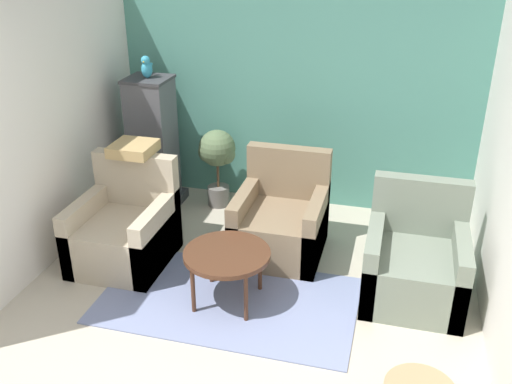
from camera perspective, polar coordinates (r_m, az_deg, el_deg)
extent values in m
cube|color=#4C897A|center=(6.15, 4.04, 9.52)|extent=(3.92, 0.06, 2.41)
cube|color=silver|center=(5.41, -20.28, 5.73)|extent=(0.06, 3.26, 2.41)
cube|color=silver|center=(4.55, 24.20, 1.42)|extent=(0.06, 3.26, 2.41)
cube|color=slate|center=(4.88, -2.81, -10.73)|extent=(2.14, 1.20, 0.01)
cylinder|color=#472819|center=(4.63, -2.93, -6.22)|extent=(0.71, 0.71, 0.04)
cylinder|color=#472819|center=(4.66, -6.31, -9.70)|extent=(0.04, 0.04, 0.44)
cylinder|color=#472819|center=(4.54, -1.01, -10.58)|extent=(0.04, 0.04, 0.44)
cylinder|color=#472819|center=(5.00, -4.52, -6.91)|extent=(0.04, 0.04, 0.44)
cylinder|color=#472819|center=(4.89, 0.41, -7.65)|extent=(0.04, 0.04, 0.44)
cube|color=tan|center=(5.41, -13.08, -4.80)|extent=(0.81, 0.86, 0.45)
cube|color=tan|center=(5.47, -11.88, 1.32)|extent=(0.81, 0.14, 0.50)
cube|color=tan|center=(5.52, -16.35, -3.48)|extent=(0.12, 0.86, 0.62)
cube|color=tan|center=(5.22, -9.82, -4.51)|extent=(0.12, 0.86, 0.62)
cube|color=slate|center=(4.97, 15.45, -7.99)|extent=(0.81, 0.86, 0.45)
cube|color=slate|center=(5.06, 16.13, -1.27)|extent=(0.81, 0.14, 0.50)
cube|color=slate|center=(4.92, 11.57, -6.69)|extent=(0.12, 0.86, 0.62)
cube|color=slate|center=(4.95, 19.55, -7.53)|extent=(0.12, 0.86, 0.62)
cube|color=#7A664C|center=(5.41, 2.39, -4.05)|extent=(0.81, 0.86, 0.45)
cube|color=#7A664C|center=(5.52, 3.30, 2.04)|extent=(0.81, 0.14, 0.50)
cube|color=#7A664C|center=(5.44, -1.13, -2.79)|extent=(0.12, 0.86, 0.62)
cube|color=#7A664C|center=(5.32, 6.02, -3.67)|extent=(0.12, 0.86, 0.62)
cube|color=#353539|center=(6.53, -9.81, -0.71)|extent=(0.54, 0.54, 0.10)
cube|color=#4C4C51|center=(6.25, -10.29, 5.09)|extent=(0.43, 0.43, 1.31)
cube|color=#353539|center=(6.06, -10.78, 11.03)|extent=(0.45, 0.45, 0.03)
ellipsoid|color=teal|center=(6.03, -10.86, 11.96)|extent=(0.11, 0.13, 0.17)
sphere|color=teal|center=(6.00, -11.01, 12.81)|extent=(0.09, 0.09, 0.09)
cone|color=gold|center=(5.96, -11.17, 12.65)|extent=(0.04, 0.04, 0.04)
cone|color=teal|center=(6.09, -10.61, 11.93)|extent=(0.05, 0.11, 0.15)
cylinder|color=#66605B|center=(6.39, -3.76, -0.34)|extent=(0.24, 0.24, 0.22)
cylinder|color=brown|center=(6.28, -3.83, 1.87)|extent=(0.03, 0.03, 0.32)
sphere|color=#566B47|center=(6.17, -3.91, 4.40)|extent=(0.40, 0.40, 0.40)
sphere|color=#566B47|center=(6.26, -4.72, 4.02)|extent=(0.24, 0.24, 0.24)
sphere|color=#566B47|center=(6.13, -3.10, 3.79)|extent=(0.22, 0.22, 0.22)
cube|color=tan|center=(5.36, -12.17, 4.27)|extent=(0.38, 0.38, 0.10)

